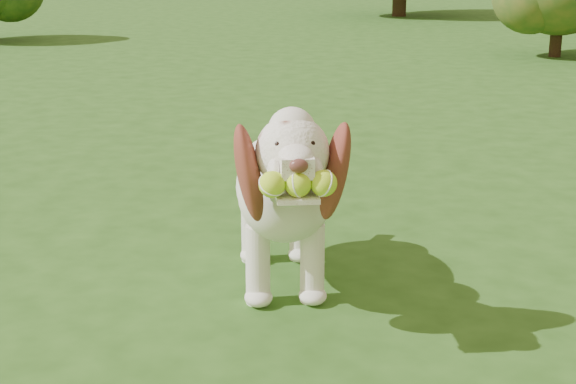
# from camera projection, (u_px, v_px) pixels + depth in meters

# --- Properties ---
(ground) EXTENTS (80.00, 80.00, 0.00)m
(ground) POSITION_uv_depth(u_px,v_px,m) (344.00, 314.00, 3.49)
(ground) COLOR #244814
(ground) RESTS_ON ground
(dog) EXTENTS (0.64, 1.32, 0.86)m
(dog) POSITION_uv_depth(u_px,v_px,m) (282.00, 185.00, 3.60)
(dog) COLOR white
(dog) RESTS_ON ground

